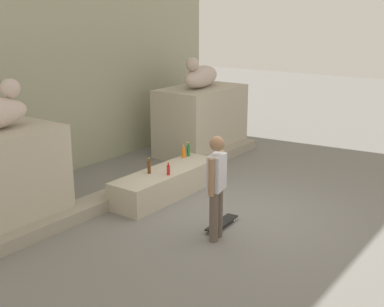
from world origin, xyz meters
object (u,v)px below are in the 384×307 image
statue_reclining_right (201,76)px  bottle_orange (183,153)px  skater (217,184)px  bottle_green (188,150)px  skateboard (222,223)px  bottle_brown (149,167)px  bottle_red (168,170)px

statue_reclining_right → bottle_orange: 2.61m
skater → bottle_green: 2.95m
statue_reclining_right → skateboard: statue_reclining_right is taller
statue_reclining_right → bottle_brown: (-3.25, -1.12, -1.30)m
skateboard → bottle_red: bottle_red is taller
skateboard → bottle_brown: 1.91m
bottle_green → bottle_orange: size_ratio=1.10×
statue_reclining_right → skateboard: (-3.50, -2.92, -1.88)m
skater → skateboard: (0.44, 0.17, -0.86)m
skateboard → bottle_green: 2.58m
skateboard → bottle_orange: 2.49m
bottle_orange → bottle_brown: (-1.23, -0.12, 0.02)m
skateboard → bottle_red: size_ratio=3.18×
bottle_orange → bottle_brown: bearing=-174.5°
skater → bottle_orange: skater is taller
bottle_green → bottle_brown: (-1.38, -0.10, 0.00)m
bottle_brown → bottle_red: bottle_brown is taller
bottle_orange → bottle_red: size_ratio=1.05×
statue_reclining_right → bottle_brown: size_ratio=5.53×
skater → bottle_green: size_ratio=5.65×
bottle_brown → bottle_red: bearing=-67.7°
statue_reclining_right → bottle_orange: size_ratio=6.27×
skater → bottle_red: bearing=-129.8°
bottle_orange → skater: bearing=-132.6°
bottle_brown → skateboard: bearing=-98.2°
statue_reclining_right → bottle_brown: statue_reclining_right is taller
skateboard → bottle_green: bearing=-134.7°
skater → bottle_brown: (0.70, 1.97, -0.28)m
skateboard → bottle_green: (1.64, 1.91, 0.57)m
skater → bottle_brown: 2.11m
skater → bottle_brown: skater is taller
statue_reclining_right → bottle_red: size_ratio=6.59×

